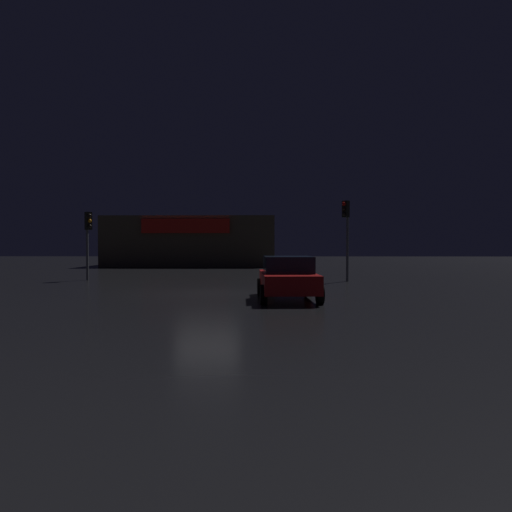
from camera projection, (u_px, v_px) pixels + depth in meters
ground_plane at (208, 293)px, 18.94m from camera, size 120.00×120.00×0.00m
store_building at (194, 242)px, 44.66m from camera, size 15.00×8.96×4.43m
traffic_signal_main at (88, 231)px, 25.88m from camera, size 0.42×0.42×3.71m
traffic_signal_opposite at (346, 223)px, 24.99m from camera, size 0.42×0.42×4.23m
car_near at (288, 277)px, 16.83m from camera, size 2.23×4.27×1.52m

